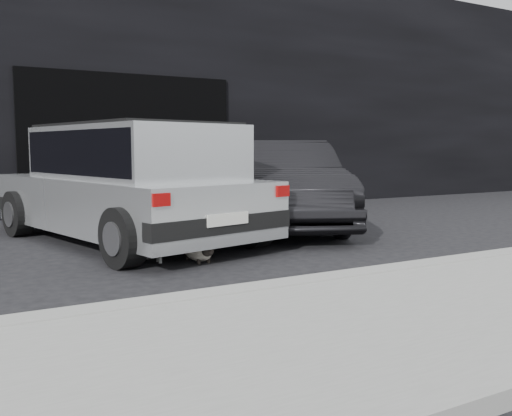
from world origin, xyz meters
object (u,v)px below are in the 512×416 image
cat_siamese (200,252)px  cat_white (149,249)px  second_car (283,184)px  silver_hatchback (130,178)px

cat_siamese → cat_white: size_ratio=0.99×
second_car → cat_white: size_ratio=5.89×
cat_siamese → second_car: bearing=-142.7°
silver_hatchback → cat_white: bearing=-113.0°
silver_hatchback → cat_siamese: bearing=-94.6°
second_car → cat_siamese: (-2.23, -1.84, -0.57)m
silver_hatchback → cat_white: size_ratio=6.42×
cat_siamese → cat_white: cat_white is taller
silver_hatchback → second_car: (2.46, 0.20, -0.16)m
second_car → cat_white: (-2.72, -1.62, -0.52)m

